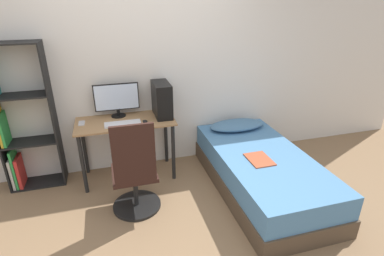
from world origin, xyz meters
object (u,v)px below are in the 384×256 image
Objects in this scene: office_chair at (135,179)px; bed at (261,172)px; bookshelf at (17,124)px; monitor at (117,99)px; keyboard at (123,124)px; pc_tower at (162,99)px.

bed is at bearing -0.00° from office_chair.
monitor is (1.09, 0.04, 0.18)m from bookshelf.
keyboard is at bearing 94.34° from office_chair.
keyboard is at bearing -84.05° from monitor.
office_chair is at bearing 180.00° from bed.
monitor is 1.29× the size of pc_tower.
bed is at bearing -37.72° from pc_tower.
keyboard is 1.00× the size of pc_tower.
keyboard is at bearing 157.72° from bed.
bookshelf reaches higher than monitor.
bookshelf reaches higher than keyboard.
bed is at bearing -22.28° from keyboard.
office_chair is (1.17, -0.84, -0.40)m from bookshelf.
bookshelf reaches higher than pc_tower.
pc_tower is (0.44, 0.76, 0.56)m from office_chair.
office_chair is at bearing -85.66° from keyboard.
bed is (2.59, -0.84, -0.56)m from bookshelf.
bookshelf is 2.78m from bed.
bed is 1.44m from pc_tower.
bookshelf is at bearing 162.06° from bed.
bookshelf is at bearing 144.32° from office_chair.
monitor is at bearing 149.47° from bed.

